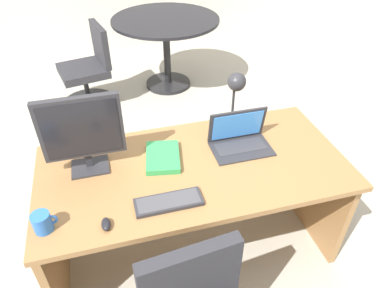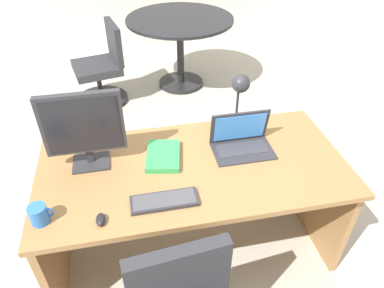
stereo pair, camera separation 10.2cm
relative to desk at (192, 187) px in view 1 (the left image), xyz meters
name	(u,v)px [view 1 (the left image)]	position (x,y,z in m)	size (l,w,h in m)	color
ground	(154,126)	(0.00, 1.45, -0.52)	(12.00, 12.00, 0.00)	#B7B2A3
desk	(192,187)	(0.00, 0.00, 0.00)	(1.71, 0.82, 0.73)	#9E7042
monitor	(82,131)	(-0.56, 0.08, 0.46)	(0.42, 0.16, 0.44)	#2D2D33
laptop	(239,135)	(0.31, 0.07, 0.28)	(0.35, 0.23, 0.22)	#2D2D33
keyboard	(169,202)	(-0.20, -0.29, 0.22)	(0.33, 0.12, 0.02)	#2D2D33
mouse	(106,224)	(-0.50, -0.36, 0.23)	(0.04, 0.08, 0.03)	black
desk_lamp	(236,89)	(0.34, 0.24, 0.49)	(0.12, 0.14, 0.38)	#2D2D33
book	(163,157)	(-0.16, 0.05, 0.23)	(0.23, 0.29, 0.03)	green
coffee_mug	(42,222)	(-0.77, -0.30, 0.26)	(0.11, 0.09, 0.10)	blue
meeting_table	(166,36)	(0.33, 2.26, 0.08)	(1.16, 1.16, 0.79)	black
meeting_chair_near	(90,75)	(-0.54, 2.06, -0.18)	(0.57, 0.56, 0.84)	black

